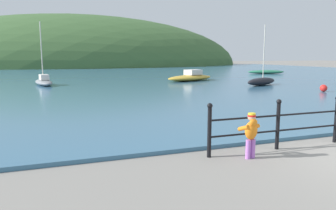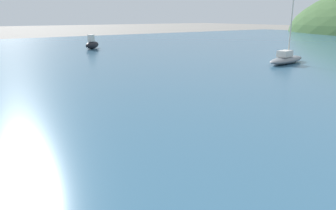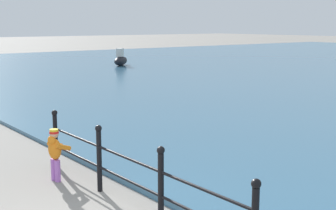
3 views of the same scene
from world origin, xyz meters
The scene contains 9 objects.
water centered at (0.00, 32.00, 0.05)m, with size 80.00×60.00×0.10m, color #386684.
far_hillside centered at (0.00, 66.41, 0.00)m, with size 70.06×38.53×20.68m.
iron_railing centered at (-0.52, 1.50, 0.64)m, with size 5.56×0.12×1.21m.
child_in_coat centered at (-2.43, 1.12, 0.60)m, with size 0.41×0.40×1.00m.
boat_nearest_quay centered at (-6.78, 20.17, 0.37)m, with size 1.58×3.79×4.45m.
boat_twin_mast centered at (4.71, 20.28, 0.40)m, with size 5.15×3.49×0.91m.
boat_far_right centered at (7.76, 14.76, 0.39)m, with size 3.42×2.17×4.23m.
boat_white_sailboat centered at (16.91, 26.54, 0.32)m, with size 4.39×2.23×0.44m.
mooring_buoy centered at (8.65, 10.03, 0.31)m, with size 0.42×0.42×0.42m, color red.
Camera 1 is at (-6.49, -4.72, 2.23)m, focal length 35.00 mm.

